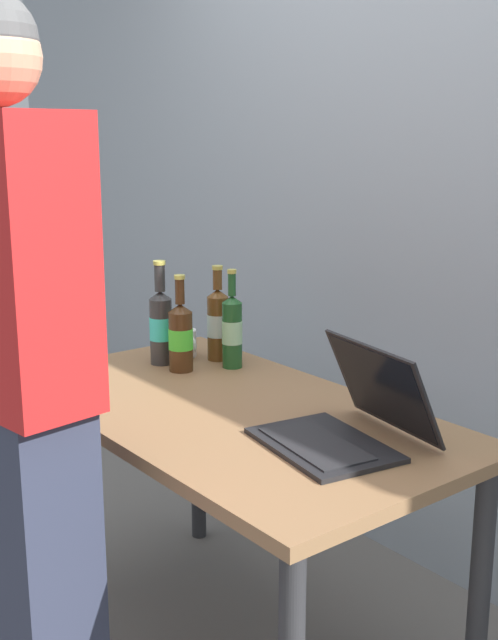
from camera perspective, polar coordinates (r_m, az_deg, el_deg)
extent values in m
cube|color=olive|center=(2.13, -1.36, -6.61)|extent=(1.32, 0.72, 0.03)
cylinder|color=#2D2D30|center=(2.61, -14.87, -11.80)|extent=(0.05, 0.05, 0.70)
cylinder|color=#2D2D30|center=(2.88, -3.68, -8.99)|extent=(0.05, 0.05, 0.70)
cylinder|color=#2D2D30|center=(2.11, 16.15, -18.40)|extent=(0.05, 0.05, 0.70)
cube|color=black|center=(1.86, 5.25, -8.91)|extent=(0.37, 0.29, 0.01)
cube|color=#232326|center=(1.85, 4.77, -8.79)|extent=(0.30, 0.19, 0.00)
cube|color=black|center=(1.91, 9.51, -4.74)|extent=(0.35, 0.16, 0.22)
cube|color=black|center=(1.91, 9.42, -4.76)|extent=(0.32, 0.15, 0.20)
cylinder|color=brown|center=(2.52, -2.24, -0.60)|extent=(0.07, 0.07, 0.20)
cone|color=brown|center=(2.50, -2.26, 1.94)|extent=(0.07, 0.07, 0.02)
cylinder|color=brown|center=(2.49, -2.27, 2.91)|extent=(0.03, 0.03, 0.06)
cylinder|color=#BFB74C|center=(2.49, -2.28, 3.77)|extent=(0.03, 0.03, 0.01)
cylinder|color=silver|center=(2.52, -2.24, -0.37)|extent=(0.07, 0.07, 0.07)
cylinder|color=#472B14|center=(2.41, -4.90, -1.55)|extent=(0.07, 0.07, 0.18)
cone|color=#472B14|center=(2.39, -4.95, 0.86)|extent=(0.07, 0.07, 0.03)
cylinder|color=#472B14|center=(2.38, -4.97, 2.05)|extent=(0.03, 0.03, 0.08)
cylinder|color=#BFB74C|center=(2.37, -4.99, 3.08)|extent=(0.03, 0.03, 0.01)
cylinder|color=#4BDD36|center=(2.41, -4.90, -1.34)|extent=(0.07, 0.07, 0.06)
cylinder|color=#333333|center=(2.49, -6.31, -0.82)|extent=(0.07, 0.07, 0.21)
cone|color=#333333|center=(2.47, -6.37, 1.78)|extent=(0.07, 0.07, 0.02)
cylinder|color=#333333|center=(2.46, -6.40, 3.00)|extent=(0.03, 0.03, 0.08)
cylinder|color=#BFB74C|center=(2.45, -6.43, 4.09)|extent=(0.04, 0.04, 0.01)
cylinder|color=#3CDED0|center=(2.49, -6.31, -0.59)|extent=(0.07, 0.07, 0.07)
cylinder|color=#1E5123|center=(2.44, -1.21, -1.09)|extent=(0.06, 0.06, 0.20)
cone|color=#1E5123|center=(2.41, -1.23, 1.49)|extent=(0.06, 0.06, 0.02)
cylinder|color=#1E5123|center=(2.41, -1.23, 2.54)|extent=(0.02, 0.02, 0.07)
cylinder|color=#BFB74C|center=(2.40, -1.24, 3.49)|extent=(0.03, 0.03, 0.01)
cylinder|color=#9CD7A0|center=(2.44, -1.21, -0.86)|extent=(0.06, 0.06, 0.07)
cube|color=#2D3347|center=(1.96, -15.42, -17.86)|extent=(0.35, 0.23, 0.88)
cube|color=red|center=(1.70, -16.94, 3.99)|extent=(0.42, 0.25, 0.60)
cylinder|color=white|center=(2.59, -4.77, -1.64)|extent=(0.09, 0.09, 0.09)
torus|color=white|center=(2.55, -4.20, -1.76)|extent=(0.06, 0.01, 0.06)
cube|color=#99A3AD|center=(2.58, 13.61, 9.89)|extent=(6.00, 0.10, 2.60)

